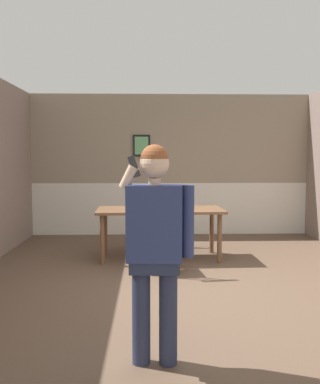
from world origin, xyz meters
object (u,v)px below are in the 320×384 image
Objects in this scene: chair_by_doorway at (164,239)px; person_figure at (156,239)px; dining_table at (160,215)px; chair_near_window at (157,220)px.

person_figure is (-0.16, -2.58, 0.50)m from chair_by_doorway.
person_figure reaches higher than dining_table.
person_figure is (-0.12, -4.21, 0.48)m from chair_near_window.
dining_table is 1.95× the size of chair_by_doorway.
chair_by_doorway is 2.64m from person_figure.
person_figure is at bearing 93.23° from chair_near_window.
dining_table is 0.84m from chair_near_window.
dining_table is 1.93× the size of chair_near_window.
chair_near_window is at bearing 84.97° from chair_by_doorway.
chair_by_doorway is at bearing -89.67° from person_figure.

